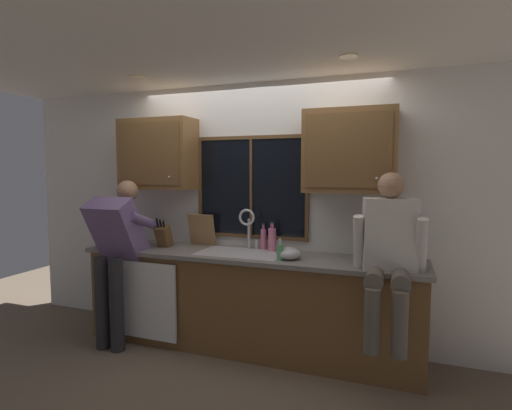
{
  "coord_description": "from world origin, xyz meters",
  "views": [
    {
      "loc": [
        1.33,
        -3.68,
        1.7
      ],
      "look_at": [
        0.1,
        -0.3,
        1.38
      ],
      "focal_mm": 27.62,
      "sensor_mm": 36.0,
      "label": 1
    }
  ],
  "objects": [
    {
      "name": "window_frame_top",
      "position": [
        -0.06,
        -0.02,
        2.02
      ],
      "size": [
        1.17,
        0.02,
        0.04
      ],
      "primitive_type": "cube",
      "color": "brown"
    },
    {
      "name": "knife_block",
      "position": [
        -0.9,
        -0.3,
        1.03
      ],
      "size": [
        0.12,
        0.18,
        0.32
      ],
      "color": "brown",
      "rests_on": "countertop"
    },
    {
      "name": "window_frame_left",
      "position": [
        -0.62,
        -0.02,
        1.52
      ],
      "size": [
        0.03,
        0.02,
        0.95
      ],
      "primitive_type": "cube",
      "color": "brown"
    },
    {
      "name": "upper_cabinet_right",
      "position": [
        0.92,
        -0.17,
        1.86
      ],
      "size": [
        0.79,
        0.36,
        0.72
      ],
      "color": "brown"
    },
    {
      "name": "upper_cabinet_left",
      "position": [
        -1.03,
        -0.17,
        1.86
      ],
      "size": [
        0.79,
        0.36,
        0.72
      ],
      "color": "brown"
    },
    {
      "name": "person_sitting_on_counter",
      "position": [
        1.27,
        -0.57,
        1.1
      ],
      "size": [
        0.54,
        0.63,
        1.26
      ],
      "color": "#595147",
      "rests_on": "countertop"
    },
    {
      "name": "back_wall",
      "position": [
        0.0,
        0.06,
        1.27
      ],
      "size": [
        5.55,
        0.12,
        2.55
      ],
      "primitive_type": "cube",
      "color": "silver",
      "rests_on": "floor"
    },
    {
      "name": "window_frame_bottom",
      "position": [
        -0.06,
        -0.02,
        1.03
      ],
      "size": [
        1.17,
        0.02,
        0.04
      ],
      "primitive_type": "cube",
      "color": "brown"
    },
    {
      "name": "bottle_tall_clear",
      "position": [
        0.2,
        -0.12,
        1.04
      ],
      "size": [
        0.08,
        0.08,
        0.29
      ],
      "color": "pink",
      "rests_on": "countertop"
    },
    {
      "name": "person_standing",
      "position": [
        -1.21,
        -0.64,
        0.97
      ],
      "size": [
        0.53,
        0.67,
        1.6
      ],
      "color": "#262628",
      "rests_on": "floor"
    },
    {
      "name": "ceiling_downlight_left",
      "position": [
        -0.94,
        -0.6,
        2.54
      ],
      "size": [
        0.14,
        0.14,
        0.01
      ],
      "primitive_type": "cylinder",
      "color": "#FFEAB2"
    },
    {
      "name": "lower_cabinet_run",
      "position": [
        0.0,
        -0.29,
        0.44
      ],
      "size": [
        3.15,
        0.58,
        0.88
      ],
      "primitive_type": "cube",
      "color": "brown",
      "rests_on": "floor"
    },
    {
      "name": "ceiling_downlight_right",
      "position": [
        0.94,
        -0.6,
        2.54
      ],
      "size": [
        0.14,
        0.14,
        0.01
      ],
      "primitive_type": "cylinder",
      "color": "#FFEAB2"
    },
    {
      "name": "cutting_board",
      "position": [
        -0.58,
        -0.08,
        1.08
      ],
      "size": [
        0.29,
        0.09,
        0.33
      ],
      "primitive_type": "cube",
      "rotation": [
        0.21,
        0.0,
        0.0
      ],
      "color": "#997047",
      "rests_on": "countertop"
    },
    {
      "name": "ceiling",
      "position": [
        0.0,
        -1.6,
        2.57
      ],
      "size": [
        5.55,
        4.4,
        0.04
      ],
      "primitive_type": "cube",
      "color": "white"
    },
    {
      "name": "faucet",
      "position": [
        -0.05,
        -0.12,
        1.17
      ],
      "size": [
        0.18,
        0.09,
        0.4
      ],
      "color": "silver",
      "rests_on": "countertop"
    },
    {
      "name": "countertop",
      "position": [
        0.0,
        -0.31,
        0.9
      ],
      "size": [
        3.21,
        0.62,
        0.04
      ],
      "primitive_type": "cube",
      "color": "slate",
      "rests_on": "lower_cabinet_run"
    },
    {
      "name": "soap_dispenser",
      "position": [
        0.38,
        -0.46,
        0.99
      ],
      "size": [
        0.06,
        0.07,
        0.19
      ],
      "color": "#59A566",
      "rests_on": "countertop"
    },
    {
      "name": "window_mullion_center",
      "position": [
        -0.06,
        -0.02,
        1.52
      ],
      "size": [
        0.02,
        0.02,
        0.95
      ],
      "primitive_type": "cube",
      "color": "brown"
    },
    {
      "name": "bottle_green_glass",
      "position": [
        0.09,
        -0.07,
        1.03
      ],
      "size": [
        0.05,
        0.05,
        0.26
      ],
      "color": "pink",
      "rests_on": "countertop"
    },
    {
      "name": "dishwasher_front",
      "position": [
        -0.88,
        -0.61,
        0.46
      ],
      "size": [
        0.6,
        0.02,
        0.74
      ],
      "primitive_type": "cube",
      "color": "white"
    },
    {
      "name": "sink",
      "position": [
        -0.06,
        -0.3,
        0.82
      ],
      "size": [
        0.8,
        0.46,
        0.21
      ],
      "color": "#B7B7BC",
      "rests_on": "lower_cabinet_run"
    },
    {
      "name": "mixing_bowl",
      "position": [
        0.44,
        -0.39,
        0.97
      ],
      "size": [
        0.22,
        0.22,
        0.11
      ],
      "primitive_type": "ellipsoid",
      "color": "#B7B7BC",
      "rests_on": "countertop"
    },
    {
      "name": "window_frame_right",
      "position": [
        0.51,
        -0.02,
        1.52
      ],
      "size": [
        0.03,
        0.02,
        0.95
      ],
      "primitive_type": "cube",
      "color": "brown"
    },
    {
      "name": "window_glass",
      "position": [
        -0.06,
        -0.01,
        1.52
      ],
      "size": [
        1.1,
        0.02,
        0.95
      ],
      "primitive_type": "cube",
      "color": "black"
    }
  ]
}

